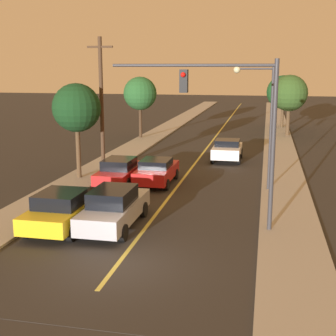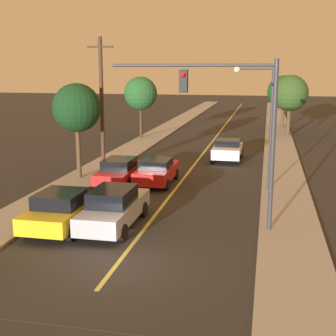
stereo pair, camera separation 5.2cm
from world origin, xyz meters
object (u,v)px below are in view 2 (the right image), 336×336
(car_outer_lane_front, at_px, (63,209))
(car_far_oncoming, at_px, (228,150))
(car_outer_lane_second, at_px, (120,171))
(tree_left_near, at_px, (141,94))
(car_near_lane_front, at_px, (114,208))
(traffic_signal_mast, at_px, (234,113))
(utility_pole_left, at_px, (102,103))
(tree_right_near, at_px, (290,93))
(tree_left_far, at_px, (77,108))
(car_near_lane_second, at_px, (157,171))
(tree_right_far, at_px, (284,92))
(streetlamp_right, at_px, (261,110))

(car_outer_lane_front, distance_m, car_far_oncoming, 16.74)
(car_outer_lane_second, relative_size, tree_left_near, 0.82)
(car_near_lane_front, distance_m, traffic_signal_mast, 6.22)
(tree_left_near, bearing_deg, utility_pole_left, -83.97)
(car_outer_lane_second, bearing_deg, tree_right_near, 64.80)
(tree_left_far, bearing_deg, utility_pole_left, 66.05)
(tree_left_far, bearing_deg, car_near_lane_second, -1.58)
(car_outer_lane_second, xyz_separation_m, car_far_oncoming, (5.40, 8.13, 0.02))
(traffic_signal_mast, xyz_separation_m, utility_pole_left, (-8.69, 8.91, -0.39))
(tree_left_near, bearing_deg, car_outer_lane_second, -78.65)
(car_outer_lane_front, xyz_separation_m, tree_left_far, (-2.73, 8.31, 3.40))
(utility_pole_left, bearing_deg, car_outer_lane_front, -79.51)
(car_near_lane_front, height_order, utility_pole_left, utility_pole_left)
(tree_left_near, height_order, tree_right_far, tree_right_far)
(car_outer_lane_front, height_order, traffic_signal_mast, traffic_signal_mast)
(tree_left_near, bearing_deg, streetlamp_right, -56.57)
(car_outer_lane_front, bearing_deg, tree_right_near, 70.92)
(car_near_lane_second, xyz_separation_m, tree_right_near, (8.04, 20.94, 3.37))
(tree_right_far, bearing_deg, utility_pole_left, -114.72)
(tree_left_near, bearing_deg, tree_right_near, 17.70)
(traffic_signal_mast, bearing_deg, car_near_lane_second, 124.73)
(car_near_lane_front, relative_size, car_outer_lane_front, 1.10)
(car_far_oncoming, relative_size, tree_right_far, 0.69)
(car_near_lane_front, distance_m, utility_pole_left, 11.00)
(traffic_signal_mast, height_order, streetlamp_right, traffic_signal_mast)
(car_near_lane_front, height_order, tree_left_near, tree_left_near)
(car_outer_lane_second, bearing_deg, car_near_lane_second, 12.90)
(car_near_lane_second, relative_size, traffic_signal_mast, 0.63)
(car_near_lane_second, height_order, traffic_signal_mast, traffic_signal_mast)
(car_near_lane_second, relative_size, tree_right_near, 0.74)
(car_far_oncoming, bearing_deg, car_near_lane_second, 66.29)
(tree_left_far, bearing_deg, car_far_oncoming, 42.83)
(tree_right_far, bearing_deg, car_outer_lane_front, -105.34)
(tree_left_near, bearing_deg, tree_left_far, -87.58)
(car_near_lane_front, bearing_deg, tree_right_near, 74.28)
(car_near_lane_front, distance_m, tree_right_near, 29.86)
(tree_right_near, bearing_deg, traffic_signal_mast, -96.72)
(car_outer_lane_second, distance_m, tree_left_near, 17.77)
(car_far_oncoming, relative_size, streetlamp_right, 0.60)
(car_outer_lane_front, distance_m, streetlamp_right, 11.61)
(car_far_oncoming, xyz_separation_m, traffic_signal_mast, (1.40, -14.54, 3.98))
(car_outer_lane_second, height_order, car_far_oncoming, car_far_oncoming)
(utility_pole_left, bearing_deg, tree_left_near, 96.03)
(car_outer_lane_second, bearing_deg, car_near_lane_front, -74.17)
(tree_right_near, bearing_deg, car_far_oncoming, -109.40)
(utility_pole_left, relative_size, tree_right_far, 1.47)
(utility_pole_left, bearing_deg, streetlamp_right, -13.60)
(car_near_lane_second, xyz_separation_m, utility_pole_left, (-3.92, 2.03, 3.64))
(car_outer_lane_second, bearing_deg, tree_left_near, 101.35)
(car_outer_lane_second, height_order, tree_left_near, tree_left_near)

